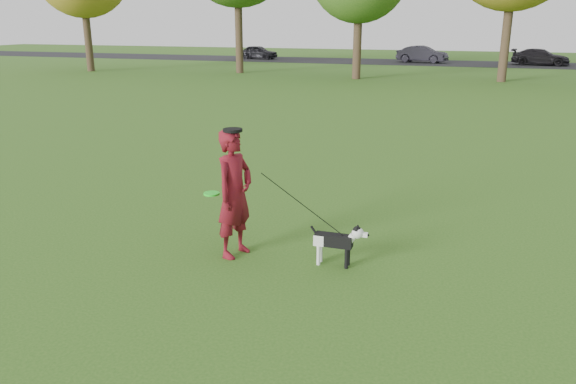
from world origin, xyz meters
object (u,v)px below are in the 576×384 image
(man, at_px, (235,194))
(dog, at_px, (338,240))
(car_mid, at_px, (422,54))
(car_left, at_px, (258,52))
(car_right, at_px, (540,57))

(man, xyz_separation_m, dog, (1.50, 0.08, -0.54))
(man, relative_size, car_mid, 0.47)
(man, distance_m, dog, 1.60)
(car_left, bearing_deg, car_mid, -86.71)
(dog, height_order, car_left, car_left)
(dog, distance_m, car_right, 40.72)
(car_right, bearing_deg, dog, -179.34)
(man, xyz_separation_m, car_right, (7.49, 40.36, -0.30))
(dog, relative_size, car_right, 0.20)
(dog, bearing_deg, car_left, 112.77)
(dog, bearing_deg, man, -176.98)
(man, distance_m, car_right, 41.05)
(dog, xyz_separation_m, car_right, (5.99, 40.28, 0.24))
(man, xyz_separation_m, car_left, (-15.41, 40.36, -0.32))
(dog, height_order, car_right, car_right)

